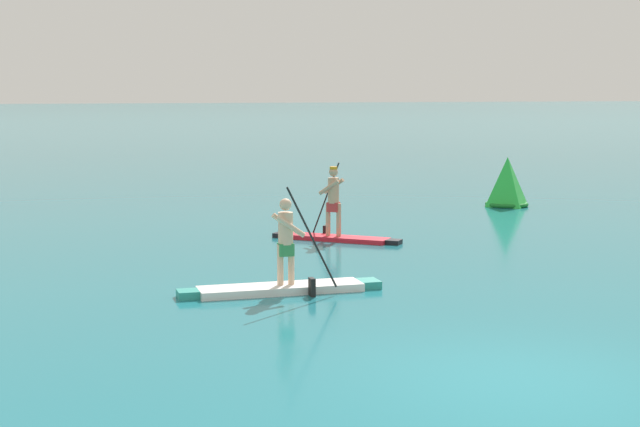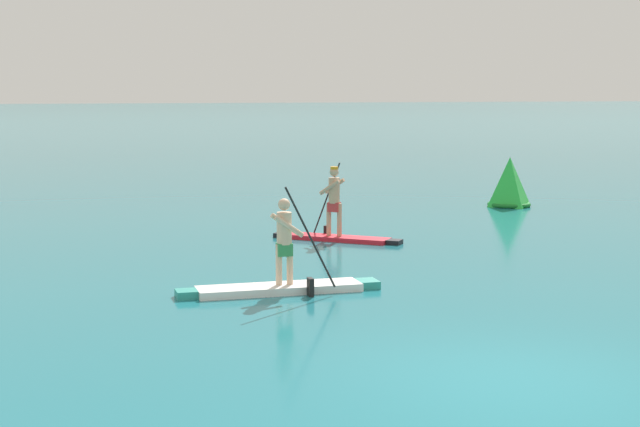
{
  "view_description": "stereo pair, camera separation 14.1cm",
  "coord_description": "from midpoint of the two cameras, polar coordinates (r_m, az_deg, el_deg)",
  "views": [
    {
      "loc": [
        -5.44,
        -10.53,
        3.54
      ],
      "look_at": [
        0.19,
        8.86,
        0.94
      ],
      "focal_mm": 54.82,
      "sensor_mm": 36.0,
      "label": 1
    },
    {
      "loc": [
        -5.3,
        -10.57,
        3.54
      ],
      "look_at": [
        0.19,
        8.86,
        0.94
      ],
      "focal_mm": 54.82,
      "sensor_mm": 36.0,
      "label": 2
    }
  ],
  "objects": [
    {
      "name": "paddleboarder_far_right",
      "position": [
        22.78,
        1.08,
        -0.58
      ],
      "size": [
        2.67,
        2.26,
        1.84
      ],
      "rotation": [
        0.0,
        0.0,
        2.46
      ],
      "color": "red",
      "rests_on": "ground"
    },
    {
      "name": "race_marker_buoy",
      "position": [
        29.88,
        11.14,
        1.7
      ],
      "size": [
        1.29,
        1.29,
        1.49
      ],
      "color": "green",
      "rests_on": "ground"
    },
    {
      "name": "ground",
      "position": [
        12.35,
        10.87,
        -9.44
      ],
      "size": [
        440.0,
        440.0,
        0.0
      ],
      "primitive_type": "plane",
      "color": "#1E727F"
    },
    {
      "name": "paddleboarder_mid_center",
      "position": [
        17.01,
        -2.02,
        -3.72
      ],
      "size": [
        3.59,
        0.87,
        1.9
      ],
      "rotation": [
        0.0,
        0.0,
        0.0
      ],
      "color": "white",
      "rests_on": "ground"
    }
  ]
}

